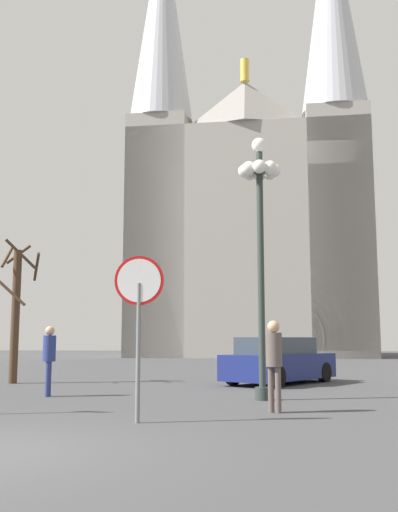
# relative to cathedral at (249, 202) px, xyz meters

# --- Properties ---
(cathedral) EXTENTS (19.04, 12.25, 38.07)m
(cathedral) POSITION_rel_cathedral_xyz_m (0.00, 0.00, 0.00)
(cathedral) COLOR gray
(cathedral) RESTS_ON ground
(stop_sign) EXTENTS (0.87, 0.10, 2.88)m
(stop_sign) POSITION_rel_cathedral_xyz_m (-1.48, -36.77, -10.31)
(stop_sign) COLOR slate
(stop_sign) RESTS_ON ground
(street_lamp) EXTENTS (1.05, 1.05, 6.35)m
(street_lamp) POSITION_rel_cathedral_xyz_m (0.68, -32.81, -7.87)
(street_lamp) COLOR #2D3833
(street_lamp) RESTS_ON ground
(bare_tree) EXTENTS (1.38, 1.60, 4.58)m
(bare_tree) POSITION_rel_cathedral_xyz_m (-7.23, -28.46, -9.97)
(bare_tree) COLOR #473323
(bare_tree) RESTS_ON ground
(parked_car_near_navy) EXTENTS (3.85, 4.55, 1.46)m
(parked_car_near_navy) POSITION_rel_cathedral_xyz_m (1.24, -27.72, -11.67)
(parked_car_near_navy) COLOR navy
(parked_car_near_navy) RESTS_ON ground
(pedestrian_walking) EXTENTS (0.32, 0.32, 1.73)m
(pedestrian_walking) POSITION_rel_cathedral_xyz_m (-4.62, -32.48, -11.31)
(pedestrian_walking) COLOR navy
(pedestrian_walking) RESTS_ON ground
(pedestrian_standing) EXTENTS (0.32, 0.32, 1.78)m
(pedestrian_standing) POSITION_rel_cathedral_xyz_m (0.90, -35.14, -11.28)
(pedestrian_standing) COLOR #594C47
(pedestrian_standing) RESTS_ON ground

